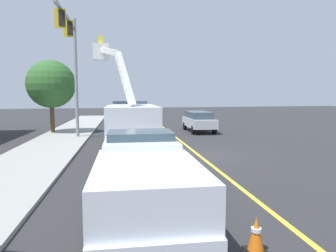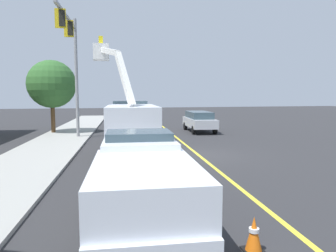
{
  "view_description": "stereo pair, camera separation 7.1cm",
  "coord_description": "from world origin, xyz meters",
  "px_view_note": "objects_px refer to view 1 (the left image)",
  "views": [
    {
      "loc": [
        -14.58,
        5.04,
        3.05
      ],
      "look_at": [
        1.27,
        1.31,
        1.4
      ],
      "focal_mm": 32.47,
      "sensor_mm": 36.0,
      "label": 1
    },
    {
      "loc": [
        -14.59,
        4.97,
        3.05
      ],
      "look_at": [
        1.27,
        1.31,
        1.4
      ],
      "focal_mm": 32.47,
      "sensor_mm": 36.0,
      "label": 2
    }
  ],
  "objects_px": {
    "service_pickup_truck": "(144,179)",
    "traffic_cone_mid_rear": "(157,134)",
    "traffic_signal_mast": "(71,53)",
    "passing_minivan": "(199,120)",
    "traffic_cone_mid_front": "(185,159)",
    "traffic_cone_leading": "(256,234)",
    "utility_bucket_truck": "(131,121)"
  },
  "relations": [
    {
      "from": "service_pickup_truck",
      "to": "traffic_cone_mid_rear",
      "type": "xyz_separation_m",
      "value": [
        13.65,
        -3.04,
        -0.74
      ]
    },
    {
      "from": "traffic_cone_mid_rear",
      "to": "traffic_signal_mast",
      "type": "distance_m",
      "value": 7.73
    },
    {
      "from": "service_pickup_truck",
      "to": "passing_minivan",
      "type": "relative_size",
      "value": 1.16
    },
    {
      "from": "service_pickup_truck",
      "to": "traffic_cone_mid_front",
      "type": "distance_m",
      "value": 5.8
    },
    {
      "from": "passing_minivan",
      "to": "traffic_signal_mast",
      "type": "bearing_deg",
      "value": 109.02
    },
    {
      "from": "service_pickup_truck",
      "to": "traffic_signal_mast",
      "type": "xyz_separation_m",
      "value": [
        13.85,
        2.52,
        4.63
      ]
    },
    {
      "from": "service_pickup_truck",
      "to": "traffic_cone_leading",
      "type": "height_order",
      "value": "service_pickup_truck"
    },
    {
      "from": "service_pickup_truck",
      "to": "traffic_cone_leading",
      "type": "distance_m",
      "value": 2.7
    },
    {
      "from": "service_pickup_truck",
      "to": "traffic_signal_mast",
      "type": "relative_size",
      "value": 0.69
    },
    {
      "from": "traffic_cone_leading",
      "to": "passing_minivan",
      "type": "bearing_deg",
      "value": -15.74
    },
    {
      "from": "passing_minivan",
      "to": "service_pickup_truck",
      "type": "bearing_deg",
      "value": 157.1
    },
    {
      "from": "passing_minivan",
      "to": "utility_bucket_truck",
      "type": "bearing_deg",
      "value": 138.15
    },
    {
      "from": "traffic_signal_mast",
      "to": "traffic_cone_mid_rear",
      "type": "bearing_deg",
      "value": -92.01
    },
    {
      "from": "traffic_cone_mid_front",
      "to": "traffic_signal_mast",
      "type": "distance_m",
      "value": 11.37
    },
    {
      "from": "traffic_cone_leading",
      "to": "traffic_cone_mid_rear",
      "type": "height_order",
      "value": "traffic_cone_mid_rear"
    },
    {
      "from": "utility_bucket_truck",
      "to": "passing_minivan",
      "type": "relative_size",
      "value": 1.7
    },
    {
      "from": "service_pickup_truck",
      "to": "passing_minivan",
      "type": "bearing_deg",
      "value": -22.9
    },
    {
      "from": "passing_minivan",
      "to": "traffic_cone_leading",
      "type": "bearing_deg",
      "value": 164.26
    },
    {
      "from": "passing_minivan",
      "to": "traffic_cone_mid_front",
      "type": "bearing_deg",
      "value": 158.41
    },
    {
      "from": "passing_minivan",
      "to": "traffic_cone_mid_rear",
      "type": "bearing_deg",
      "value": 130.13
    },
    {
      "from": "utility_bucket_truck",
      "to": "traffic_cone_mid_front",
      "type": "height_order",
      "value": "utility_bucket_truck"
    },
    {
      "from": "utility_bucket_truck",
      "to": "traffic_cone_leading",
      "type": "distance_m",
      "value": 11.83
    },
    {
      "from": "traffic_cone_leading",
      "to": "traffic_signal_mast",
      "type": "xyz_separation_m",
      "value": [
        15.57,
        4.46,
        5.4
      ]
    },
    {
      "from": "traffic_cone_leading",
      "to": "traffic_signal_mast",
      "type": "bearing_deg",
      "value": 15.98
    },
    {
      "from": "passing_minivan",
      "to": "traffic_cone_leading",
      "type": "height_order",
      "value": "passing_minivan"
    },
    {
      "from": "utility_bucket_truck",
      "to": "traffic_cone_leading",
      "type": "xyz_separation_m",
      "value": [
        -11.7,
        -1.15,
        -1.25
      ]
    },
    {
      "from": "traffic_cone_leading",
      "to": "traffic_cone_mid_front",
      "type": "bearing_deg",
      "value": -4.75
    },
    {
      "from": "service_pickup_truck",
      "to": "traffic_cone_mid_front",
      "type": "bearing_deg",
      "value": -25.85
    },
    {
      "from": "traffic_cone_leading",
      "to": "traffic_cone_mid_rear",
      "type": "bearing_deg",
      "value": -4.1
    },
    {
      "from": "utility_bucket_truck",
      "to": "service_pickup_truck",
      "type": "bearing_deg",
      "value": 175.49
    },
    {
      "from": "traffic_cone_mid_front",
      "to": "traffic_signal_mast",
      "type": "height_order",
      "value": "traffic_signal_mast"
    },
    {
      "from": "traffic_cone_leading",
      "to": "service_pickup_truck",
      "type": "bearing_deg",
      "value": 48.38
    }
  ]
}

